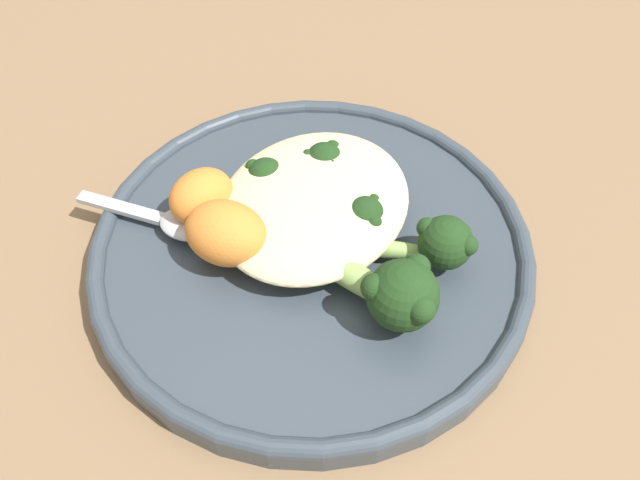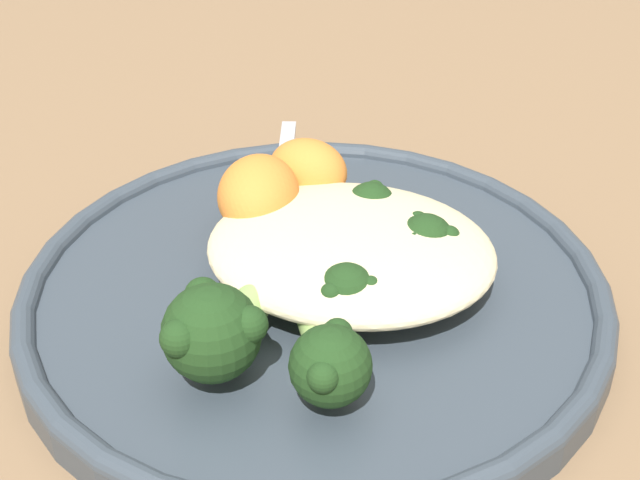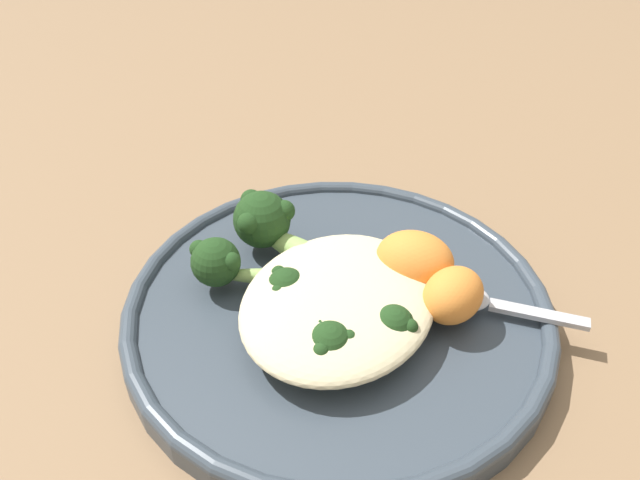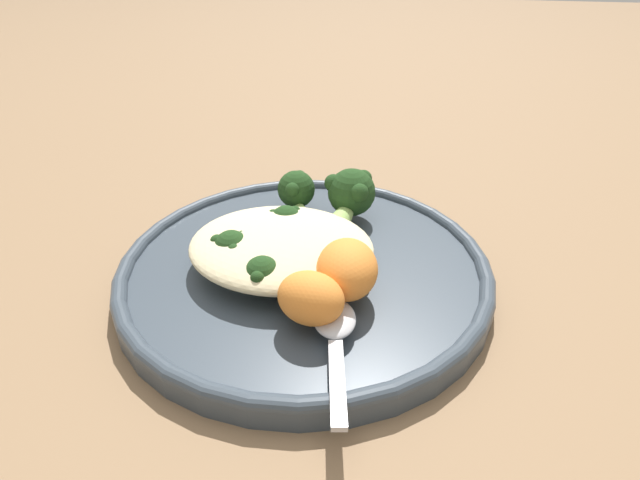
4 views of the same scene
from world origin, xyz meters
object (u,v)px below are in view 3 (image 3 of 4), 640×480
broccoli_stalk_0 (274,228)px  spoon (475,299)px  plate (338,308)px  broccoli_stalk_4 (383,315)px  quinoa_mound (338,302)px  broccoli_stalk_1 (234,265)px  broccoli_stalk_2 (305,286)px  sweet_potato_chunk_0 (453,295)px  sweet_potato_chunk_1 (415,260)px  broccoli_stalk_3 (336,329)px

broccoli_stalk_0 → spoon: broccoli_stalk_0 is taller
plate → broccoli_stalk_4: bearing=-107.2°
quinoa_mound → broccoli_stalk_4: size_ratio=1.82×
plate → broccoli_stalk_1: bearing=106.5°
broccoli_stalk_2 → spoon: bearing=158.6°
broccoli_stalk_1 → sweet_potato_chunk_0: (0.04, -0.14, 0.00)m
quinoa_mound → spoon: bearing=-53.7°
sweet_potato_chunk_1 → plate: bearing=135.8°
plate → broccoli_stalk_0: size_ratio=2.57×
broccoli_stalk_0 → broccoli_stalk_2: bearing=151.0°
broccoli_stalk_0 → sweet_potato_chunk_0: bearing=-172.5°
broccoli_stalk_2 → broccoli_stalk_3: bearing=97.7°
broccoli_stalk_0 → broccoli_stalk_2: broccoli_stalk_0 is taller
sweet_potato_chunk_0 → quinoa_mound: bearing=120.1°
quinoa_mound → broccoli_stalk_4: broccoli_stalk_4 is taller
broccoli_stalk_3 → sweet_potato_chunk_1: bearing=150.1°
spoon → broccoli_stalk_0: bearing=174.0°
quinoa_mound → sweet_potato_chunk_0: bearing=-59.9°
broccoli_stalk_4 → spoon: (0.05, -0.05, -0.01)m
broccoli_stalk_3 → spoon: size_ratio=1.03×
plate → quinoa_mound: 0.03m
spoon → plate: bearing=-166.6°
broccoli_stalk_0 → sweet_potato_chunk_1: broccoli_stalk_0 is taller
sweet_potato_chunk_1 → quinoa_mound: bearing=151.8°
broccoli_stalk_0 → sweet_potato_chunk_1: bearing=-162.9°
quinoa_mound → broccoli_stalk_0: 0.08m
broccoli_stalk_3 → sweet_potato_chunk_1: (0.08, -0.02, 0.01)m
spoon → broccoli_stalk_2: bearing=-165.0°
plate → broccoli_stalk_3: broccoli_stalk_3 is taller
broccoli_stalk_3 → sweet_potato_chunk_0: bearing=121.7°
plate → sweet_potato_chunk_0: bearing=-74.1°
broccoli_stalk_4 → sweet_potato_chunk_0: sweet_potato_chunk_0 is taller
broccoli_stalk_1 → sweet_potato_chunk_0: size_ratio=2.52×
broccoli_stalk_3 → broccoli_stalk_4: (0.03, -0.02, -0.00)m
broccoli_stalk_0 → broccoli_stalk_1: 0.05m
plate → sweet_potato_chunk_0: (0.02, -0.07, 0.03)m
broccoli_stalk_0 → broccoli_stalk_1: broccoli_stalk_0 is taller
plate → spoon: 0.09m
broccoli_stalk_4 → broccoli_stalk_2: bearing=-142.7°
sweet_potato_chunk_1 → broccoli_stalk_0: bearing=98.2°
broccoli_stalk_0 → broccoli_stalk_3: 0.10m
broccoli_stalk_2 → broccoli_stalk_4: bearing=132.8°
broccoli_stalk_1 → sweet_potato_chunk_1: (0.06, -0.11, 0.00)m
broccoli_stalk_0 → broccoli_stalk_3: size_ratio=1.06×
plate → sweet_potato_chunk_1: 0.06m
sweet_potato_chunk_0 → broccoli_stalk_0: bearing=88.6°
quinoa_mound → plate: bearing=26.5°
broccoli_stalk_0 → broccoli_stalk_2: (-0.04, -0.05, -0.01)m
broccoli_stalk_3 → broccoli_stalk_2: bearing=-138.9°
broccoli_stalk_2 → spoon: size_ratio=0.67×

